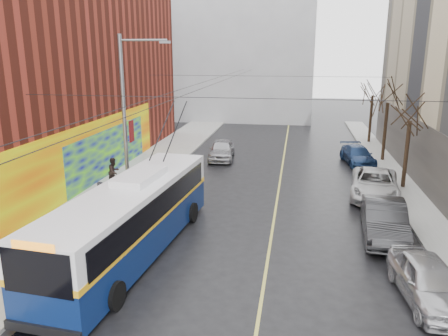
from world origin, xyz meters
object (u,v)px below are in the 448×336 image
object	(u,v)px
parked_car_c	(375,184)
following_car	(222,150)
tree_mid	(389,92)
tree_far	(373,87)
pedestrian_b	(114,172)
pedestrian_a	(102,199)
parked_car_d	(358,155)
tree_near	(411,108)
parked_car_b	(384,220)
parked_car_a	(428,281)
streetlight_pole	(127,119)
trolleybus	(132,218)

from	to	relation	value
parked_car_c	following_car	xyz separation A→B (m)	(-10.27, 7.56, -0.01)
tree_mid	tree_far	size ratio (longest dim) A/B	1.02
pedestrian_b	pedestrian_a	bearing A→B (deg)	-144.52
parked_car_c	parked_car_d	size ratio (longest dim) A/B	1.23
tree_mid	tree_far	world-z (taller)	tree_mid
tree_near	pedestrian_b	world-z (taller)	tree_near
parked_car_b	parked_car_d	world-z (taller)	parked_car_b
parked_car_a	parked_car_c	distance (m)	11.07
tree_mid	pedestrian_b	bearing A→B (deg)	-150.90
streetlight_pole	following_car	xyz separation A→B (m)	(2.87, 11.66, -4.07)
parked_car_a	following_car	world-z (taller)	following_car
streetlight_pole	parked_car_a	distance (m)	15.43
parked_car_d	following_car	distance (m)	10.28
tree_near	parked_car_b	world-z (taller)	tree_near
parked_car_a	following_car	distance (m)	21.28
trolleybus	parked_car_a	size ratio (longest dim) A/B	2.78
tree_far	following_car	size ratio (longest dim) A/B	1.45
tree_mid	parked_car_b	xyz separation A→B (m)	(-2.50, -14.74, -4.42)
streetlight_pole	tree_near	xyz separation A→B (m)	(15.14, 6.00, 0.13)
trolleybus	parked_car_d	size ratio (longest dim) A/B	2.66
tree_far	parked_car_c	bearing A→B (deg)	-97.17
tree_far	parked_car_a	xyz separation A→B (m)	(-2.00, -26.97, -4.40)
parked_car_a	parked_car_b	xyz separation A→B (m)	(-0.50, 5.23, 0.09)
streetlight_pole	parked_car_d	bearing A→B (deg)	42.13
streetlight_pole	following_car	bearing A→B (deg)	76.19
parked_car_d	following_car	xyz separation A→B (m)	(-10.27, -0.22, 0.11)
parked_car_b	following_car	bearing A→B (deg)	130.40
tree_mid	tree_far	distance (m)	7.00
tree_far	following_car	xyz separation A→B (m)	(-12.27, -8.34, -4.37)
streetlight_pole	tree_mid	distance (m)	19.96
pedestrian_b	following_car	bearing A→B (deg)	-13.64
tree_mid	parked_car_a	world-z (taller)	tree_mid
pedestrian_a	following_car	bearing A→B (deg)	2.92
tree_far	trolleybus	xyz separation A→B (m)	(-13.08, -25.17, -3.56)
tree_near	parked_car_d	bearing A→B (deg)	108.77
parked_car_a	pedestrian_b	bearing A→B (deg)	140.51
parked_car_d	pedestrian_b	world-z (taller)	pedestrian_b
parked_car_a	tree_far	bearing A→B (deg)	79.62
pedestrian_b	parked_car_d	bearing A→B (deg)	-42.58
pedestrian_b	tree_near	bearing A→B (deg)	-62.74
parked_car_a	pedestrian_b	size ratio (longest dim) A/B	2.49
pedestrian_b	parked_car_c	bearing A→B (deg)	-68.52
tree_mid	parked_car_c	size ratio (longest dim) A/B	1.19
parked_car_c	pedestrian_b	distance (m)	15.55
tree_near	parked_car_d	world-z (taller)	tree_near
trolleybus	pedestrian_a	xyz separation A→B (m)	(-2.88, 3.36, -0.53)
tree_mid	parked_car_b	world-z (taller)	tree_mid
parked_car_a	pedestrian_a	size ratio (longest dim) A/B	2.41
tree_mid	parked_car_c	bearing A→B (deg)	-102.67
tree_far	pedestrian_a	distance (m)	27.34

